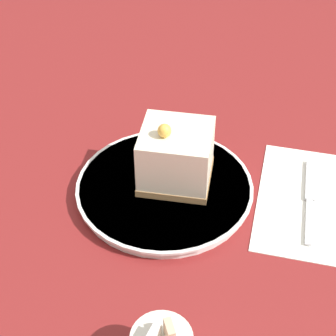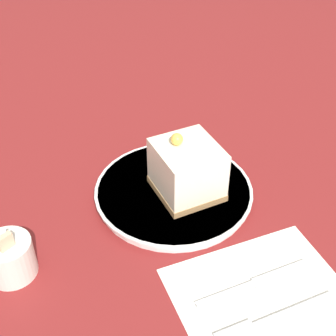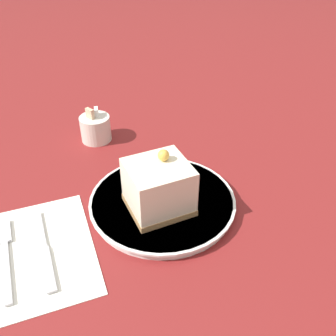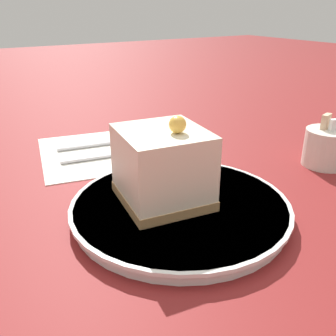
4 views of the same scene
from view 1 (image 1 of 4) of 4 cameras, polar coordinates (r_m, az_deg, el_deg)
The scene contains 5 objects.
ground_plane at distance 0.84m, azimuth -0.26°, elevation -1.10°, with size 4.00×4.00×0.00m, color maroon.
plate at distance 0.81m, azimuth -0.53°, elevation -2.10°, with size 0.25×0.25×0.02m.
cake_slice at distance 0.78m, azimuth 0.81°, elevation 1.21°, with size 0.11×0.11×0.10m.
napkin at distance 0.83m, azimuth 16.07°, elevation -3.54°, with size 0.24×0.26×0.00m.
knife at distance 0.84m, azimuth 14.22°, elevation -2.30°, with size 0.04×0.17×0.00m.
Camera 1 is at (-0.03, 0.61, 0.57)m, focal length 60.00 mm.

